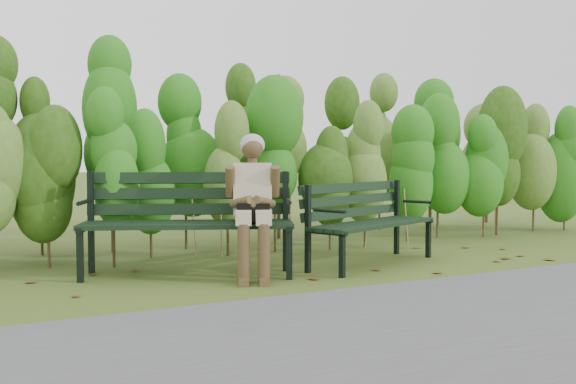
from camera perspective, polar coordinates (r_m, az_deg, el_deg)
name	(u,v)px	position (r m, az deg, el deg)	size (l,w,h in m)	color
ground	(305,272)	(6.51, 1.47, -6.75)	(80.00, 80.00, 0.00)	#48591F
footpath	(467,320)	(4.77, 14.95, -10.46)	(60.00, 2.50, 0.01)	#474749
hedge_band	(228,144)	(8.09, -5.10, 4.11)	(11.04, 1.67, 2.42)	#47381E
leaf_litter	(263,276)	(6.26, -2.11, -7.13)	(5.58, 1.72, 0.01)	brown
bench_left	(188,214)	(6.36, -8.44, -1.87)	(2.01, 1.35, 0.96)	black
bench_right	(365,216)	(6.96, 6.56, -2.03)	(1.76, 1.11, 0.84)	black
seated_woman	(253,195)	(6.14, -3.00, -0.27)	(0.60, 0.79, 1.32)	beige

